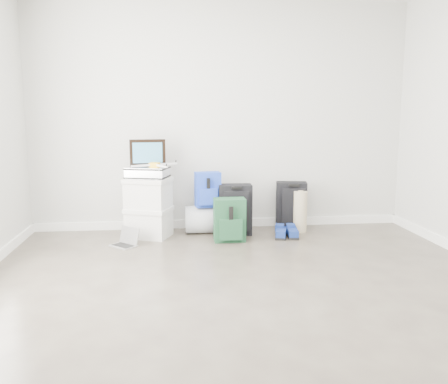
{
  "coord_description": "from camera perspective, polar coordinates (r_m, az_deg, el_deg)",
  "views": [
    {
      "loc": [
        -0.58,
        -3.19,
        1.4
      ],
      "look_at": [
        -0.02,
        1.9,
        0.54
      ],
      "focal_mm": 38.0,
      "sensor_mm": 36.0,
      "label": 1
    }
  ],
  "objects": [
    {
      "name": "ground",
      "position": [
        3.53,
        3.84,
        -13.79
      ],
      "size": [
        5.0,
        5.0,
        0.0
      ],
      "primitive_type": "plane",
      "color": "#383029",
      "rests_on": "ground"
    },
    {
      "name": "duffel_bag",
      "position": [
        5.57,
        -1.97,
        -3.32
      ],
      "size": [
        0.53,
        0.34,
        0.32
      ],
      "primitive_type": "cylinder",
      "rotation": [
        0.0,
        1.57,
        -0.04
      ],
      "color": "gray",
      "rests_on": "ground"
    },
    {
      "name": "rolled_rug",
      "position": [
        5.67,
        9.15,
        -2.35
      ],
      "size": [
        0.16,
        0.16,
        0.48
      ],
      "primitive_type": "cylinder",
      "color": "tan",
      "rests_on": "ground"
    },
    {
      "name": "shoes",
      "position": [
        5.44,
        7.57,
        -4.92
      ],
      "size": [
        0.3,
        0.31,
        0.1
      ],
      "rotation": [
        0.0,
        0.0,
        -0.23
      ],
      "color": "black",
      "rests_on": "ground"
    },
    {
      "name": "large_suitcase",
      "position": [
        5.47,
        1.36,
        -2.14
      ],
      "size": [
        0.38,
        0.26,
        0.58
      ],
      "rotation": [
        0.0,
        0.0,
        -0.04
      ],
      "color": "black",
      "rests_on": "ground"
    },
    {
      "name": "blue_backpack",
      "position": [
        5.47,
        -1.97,
        0.23
      ],
      "size": [
        0.31,
        0.24,
        0.4
      ],
      "rotation": [
        0.0,
        0.0,
        0.12
      ],
      "color": "#1B26B5",
      "rests_on": "duffel_bag"
    },
    {
      "name": "painting",
      "position": [
        5.43,
        -9.18,
        4.69
      ],
      "size": [
        0.4,
        0.06,
        0.3
      ],
      "rotation": [
        0.0,
        0.0,
        0.08
      ],
      "color": "black",
      "rests_on": "briefcase"
    },
    {
      "name": "room_envelope",
      "position": [
        3.28,
        4.13,
        15.2
      ],
      "size": [
        4.52,
        5.02,
        2.71
      ],
      "color": "beige",
      "rests_on": "ground"
    },
    {
      "name": "carry_on",
      "position": [
        5.8,
        8.09,
        -1.63
      ],
      "size": [
        0.4,
        0.3,
        0.57
      ],
      "rotation": [
        0.0,
        0.0,
        -0.19
      ],
      "color": "black",
      "rests_on": "ground"
    },
    {
      "name": "boxes_stack",
      "position": [
        5.42,
        -9.06,
        -1.85
      ],
      "size": [
        0.58,
        0.53,
        0.68
      ],
      "rotation": [
        0.0,
        0.0,
        -0.36
      ],
      "color": "silver",
      "rests_on": "ground"
    },
    {
      "name": "laptop",
      "position": [
        5.16,
        -11.75,
        -5.85
      ],
      "size": [
        0.33,
        0.33,
        0.19
      ],
      "rotation": [
        0.0,
        0.0,
        -0.76
      ],
      "color": "silver",
      "rests_on": "ground"
    },
    {
      "name": "green_backpack",
      "position": [
        5.19,
        0.68,
        -3.48
      ],
      "size": [
        0.34,
        0.25,
        0.47
      ],
      "rotation": [
        0.0,
        0.0,
        0.01
      ],
      "color": "#133520",
      "rests_on": "ground"
    },
    {
      "name": "drone",
      "position": [
        5.32,
        -8.34,
        3.27
      ],
      "size": [
        0.5,
        0.5,
        0.05
      ],
      "rotation": [
        0.0,
        0.0,
        -0.27
      ],
      "color": "gold",
      "rests_on": "briefcase"
    },
    {
      "name": "briefcase",
      "position": [
        5.35,
        -9.17,
        2.34
      ],
      "size": [
        0.5,
        0.42,
        0.13
      ],
      "primitive_type": "cube",
      "rotation": [
        0.0,
        0.0,
        -0.28
      ],
      "color": "#B2B2B7",
      "rests_on": "boxes_stack"
    }
  ]
}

